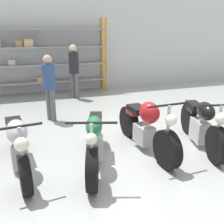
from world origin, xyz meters
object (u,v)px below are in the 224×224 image
object	(u,v)px
shelving_rack	(38,55)
motorcycle_green	(95,141)
motorcycle_silver	(18,144)
motorcycle_red	(146,127)
motorcycle_black	(202,124)
person_near_rack	(74,67)
person_browsing	(49,83)

from	to	relation	value
shelving_rack	motorcycle_green	xyz separation A→B (m)	(0.51, -5.66, -0.95)
shelving_rack	motorcycle_silver	distance (m)	5.51
shelving_rack	motorcycle_red	size ratio (longest dim) A/B	2.18
shelving_rack	motorcycle_black	size ratio (longest dim) A/B	2.33
motorcycle_black	person_near_rack	distance (m)	4.88
motorcycle_silver	motorcycle_black	bearing A→B (deg)	79.62
shelving_rack	motorcycle_red	xyz separation A→B (m)	(1.58, -5.41, -0.92)
motorcycle_green	motorcycle_black	world-z (taller)	motorcycle_black
shelving_rack	person_browsing	bearing A→B (deg)	-89.09
person_near_rack	shelving_rack	bearing A→B (deg)	-79.56
person_browsing	motorcycle_green	bearing A→B (deg)	72.44
motorcycle_silver	motorcycle_black	xyz separation A→B (m)	(3.39, -0.22, 0.02)
motorcycle_silver	person_browsing	xyz separation A→B (m)	(0.75, 2.28, 0.53)
shelving_rack	motorcycle_black	distance (m)	6.29
motorcycle_green	person_near_rack	bearing A→B (deg)	-168.73
motorcycle_green	person_near_rack	distance (m)	4.68
motorcycle_red	shelving_rack	bearing A→B (deg)	-166.63
shelving_rack	motorcycle_green	size ratio (longest dim) A/B	2.32
motorcycle_green	motorcycle_black	distance (m)	2.18
motorcycle_red	motorcycle_black	xyz separation A→B (m)	(1.11, -0.20, -0.01)
motorcycle_green	person_browsing	distance (m)	2.65
motorcycle_red	person_near_rack	world-z (taller)	person_near_rack
shelving_rack	motorcycle_red	bearing A→B (deg)	-73.74
shelving_rack	motorcycle_green	world-z (taller)	shelving_rack
motorcycle_silver	person_near_rack	distance (m)	4.72
motorcycle_green	shelving_rack	bearing A→B (deg)	-156.85
motorcycle_green	motorcycle_silver	bearing A→B (deg)	-84.64
motorcycle_red	motorcycle_green	bearing A→B (deg)	-80.02
shelving_rack	person_browsing	xyz separation A→B (m)	(0.05, -3.10, -0.42)
motorcycle_black	person_near_rack	size ratio (longest dim) A/B	1.12
person_browsing	person_near_rack	distance (m)	2.29
motorcycle_silver	motorcycle_green	distance (m)	1.24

